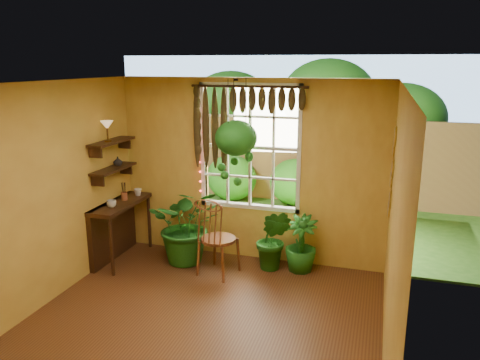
% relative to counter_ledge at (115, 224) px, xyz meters
% --- Properties ---
extents(floor, '(4.50, 4.50, 0.00)m').
position_rel_counter_ledge_xyz_m(floor, '(1.91, -1.60, -0.55)').
color(floor, brown).
rests_on(floor, ground).
extents(ceiling, '(4.50, 4.50, 0.00)m').
position_rel_counter_ledge_xyz_m(ceiling, '(1.91, -1.60, 2.15)').
color(ceiling, white).
rests_on(ceiling, wall_back).
extents(wall_back, '(4.00, 0.00, 4.00)m').
position_rel_counter_ledge_xyz_m(wall_back, '(1.91, 0.65, 0.80)').
color(wall_back, gold).
rests_on(wall_back, floor).
extents(wall_left, '(0.00, 4.50, 4.50)m').
position_rel_counter_ledge_xyz_m(wall_left, '(-0.09, -1.60, 0.80)').
color(wall_left, gold).
rests_on(wall_left, floor).
extents(wall_right, '(0.00, 4.50, 4.50)m').
position_rel_counter_ledge_xyz_m(wall_right, '(3.91, -1.60, 0.80)').
color(wall_right, gold).
rests_on(wall_right, floor).
extents(window, '(1.52, 0.10, 1.86)m').
position_rel_counter_ledge_xyz_m(window, '(1.91, 0.68, 1.15)').
color(window, white).
rests_on(window, wall_back).
extents(valance_vine, '(1.70, 0.12, 1.10)m').
position_rel_counter_ledge_xyz_m(valance_vine, '(1.82, 0.56, 1.73)').
color(valance_vine, '#33190E').
rests_on(valance_vine, window).
extents(string_lights, '(0.03, 0.03, 1.54)m').
position_rel_counter_ledge_xyz_m(string_lights, '(1.15, 0.59, 1.20)').
color(string_lights, '#FF2633').
rests_on(string_lights, window).
extents(wall_plates, '(0.04, 0.32, 1.10)m').
position_rel_counter_ledge_xyz_m(wall_plates, '(3.89, 0.19, 1.00)').
color(wall_plates, beige).
rests_on(wall_plates, wall_right).
extents(counter_ledge, '(0.40, 1.20, 0.90)m').
position_rel_counter_ledge_xyz_m(counter_ledge, '(0.00, 0.00, 0.00)').
color(counter_ledge, '#33190E').
rests_on(counter_ledge, floor).
extents(shelf_lower, '(0.25, 0.90, 0.04)m').
position_rel_counter_ledge_xyz_m(shelf_lower, '(0.03, 0.00, 0.85)').
color(shelf_lower, '#33190E').
rests_on(shelf_lower, wall_left).
extents(shelf_upper, '(0.25, 0.90, 0.04)m').
position_rel_counter_ledge_xyz_m(shelf_upper, '(0.03, 0.00, 1.25)').
color(shelf_upper, '#33190E').
rests_on(shelf_upper, wall_left).
extents(backyard, '(14.00, 10.00, 12.00)m').
position_rel_counter_ledge_xyz_m(backyard, '(2.15, 5.27, 0.73)').
color(backyard, '#255518').
rests_on(backyard, ground).
extents(windsor_chair, '(0.59, 0.61, 1.31)m').
position_rel_counter_ledge_xyz_m(windsor_chair, '(1.65, -0.08, -0.17)').
color(windsor_chair, brown).
rests_on(windsor_chair, floor).
extents(potted_plant_left, '(1.30, 1.22, 1.17)m').
position_rel_counter_ledge_xyz_m(potted_plant_left, '(1.09, 0.20, 0.03)').
color(potted_plant_left, '#134A14').
rests_on(potted_plant_left, floor).
extents(potted_plant_mid, '(0.55, 0.47, 0.91)m').
position_rel_counter_ledge_xyz_m(potted_plant_mid, '(2.37, 0.30, -0.10)').
color(potted_plant_mid, '#134A14').
rests_on(potted_plant_mid, floor).
extents(potted_plant_right, '(0.50, 0.50, 0.82)m').
position_rel_counter_ledge_xyz_m(potted_plant_right, '(2.75, 0.38, -0.14)').
color(potted_plant_right, '#134A14').
rests_on(potted_plant_right, floor).
extents(hanging_basket, '(0.59, 0.59, 1.47)m').
position_rel_counter_ledge_xyz_m(hanging_basket, '(1.81, 0.32, 1.28)').
color(hanging_basket, black).
rests_on(hanging_basket, ceiling).
extents(cup_a, '(0.15, 0.15, 0.11)m').
position_rel_counter_ledge_xyz_m(cup_a, '(0.13, -0.26, 0.40)').
color(cup_a, silver).
rests_on(cup_a, counter_ledge).
extents(cup_b, '(0.15, 0.15, 0.11)m').
position_rel_counter_ledge_xyz_m(cup_b, '(0.19, 0.39, 0.40)').
color(cup_b, beige).
rests_on(cup_b, counter_ledge).
extents(brush_jar, '(0.09, 0.09, 0.35)m').
position_rel_counter_ledge_xyz_m(brush_jar, '(0.11, 0.12, 0.48)').
color(brush_jar, '#964B2B').
rests_on(brush_jar, counter_ledge).
extents(shelf_vase, '(0.17, 0.17, 0.14)m').
position_rel_counter_ledge_xyz_m(shelf_vase, '(0.04, 0.12, 0.94)').
color(shelf_vase, '#B2AD99').
rests_on(shelf_vase, shelf_lower).
extents(tiffany_lamp, '(0.18, 0.18, 0.30)m').
position_rel_counter_ledge_xyz_m(tiffany_lamp, '(0.05, -0.12, 1.49)').
color(tiffany_lamp, brown).
rests_on(tiffany_lamp, shelf_upper).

